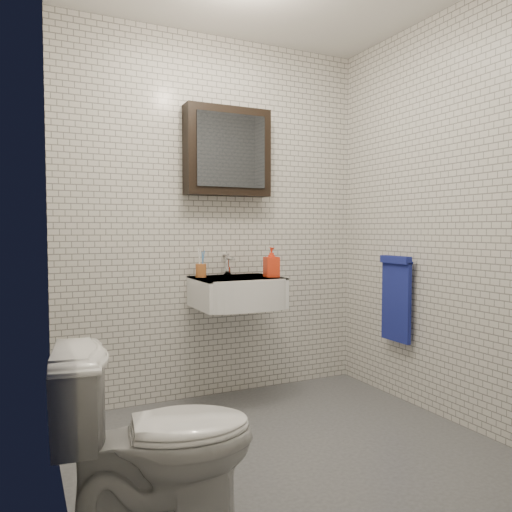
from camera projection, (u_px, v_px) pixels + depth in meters
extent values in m
cube|color=#47484E|center=(286.00, 448.00, 2.65)|extent=(2.20, 2.00, 0.01)
cube|color=silver|center=(217.00, 218.00, 3.48)|extent=(2.20, 0.02, 2.50)
cube|color=silver|center=(430.00, 205.00, 1.68)|extent=(2.20, 0.02, 2.50)
cube|color=silver|center=(59.00, 210.00, 2.11)|extent=(0.02, 2.00, 2.50)
cube|color=silver|center=(444.00, 216.00, 3.05)|extent=(0.02, 2.00, 2.50)
cube|color=white|center=(237.00, 292.00, 3.33)|extent=(0.55, 0.45, 0.20)
cylinder|color=silver|center=(235.00, 279.00, 3.34)|extent=(0.31, 0.31, 0.02)
cylinder|color=silver|center=(235.00, 278.00, 3.34)|extent=(0.04, 0.04, 0.01)
cube|color=white|center=(237.00, 278.00, 3.32)|extent=(0.55, 0.45, 0.01)
cylinder|color=silver|center=(227.00, 271.00, 3.47)|extent=(0.06, 0.06, 0.06)
cylinder|color=silver|center=(227.00, 262.00, 3.47)|extent=(0.03, 0.03, 0.08)
cylinder|color=silver|center=(230.00, 258.00, 3.41)|extent=(0.02, 0.12, 0.02)
cube|color=silver|center=(226.00, 254.00, 3.49)|extent=(0.02, 0.09, 0.01)
cube|color=black|center=(227.00, 152.00, 3.42)|extent=(0.60, 0.14, 0.60)
cube|color=#3F444C|center=(232.00, 150.00, 3.35)|extent=(0.49, 0.01, 0.49)
cylinder|color=silver|center=(399.00, 262.00, 3.37)|extent=(0.02, 0.30, 0.02)
cylinder|color=silver|center=(388.00, 261.00, 3.49)|extent=(0.04, 0.02, 0.02)
cylinder|color=silver|center=(414.00, 263.00, 3.26)|extent=(0.04, 0.02, 0.02)
cube|color=navy|center=(396.00, 302.00, 3.38)|extent=(0.03, 0.26, 0.54)
cube|color=navy|center=(396.00, 260.00, 3.36)|extent=(0.05, 0.26, 0.05)
cylinder|color=#B1612C|center=(201.00, 271.00, 3.32)|extent=(0.09, 0.09, 0.09)
cylinder|color=white|center=(199.00, 262.00, 3.30)|extent=(0.02, 0.03, 0.17)
cylinder|color=#4284D4|center=(203.00, 263.00, 3.31)|extent=(0.01, 0.02, 0.15)
cylinder|color=white|center=(200.00, 261.00, 3.33)|extent=(0.02, 0.03, 0.18)
cylinder|color=#4284D4|center=(203.00, 262.00, 3.33)|extent=(0.02, 0.04, 0.16)
imported|color=orange|center=(271.00, 262.00, 3.33)|extent=(0.10, 0.10, 0.20)
imported|color=white|center=(158.00, 440.00, 1.88)|extent=(0.78, 0.52, 0.75)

